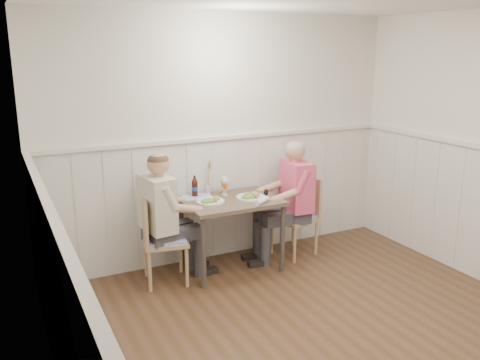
{
  "coord_description": "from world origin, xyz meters",
  "views": [
    {
      "loc": [
        -2.22,
        -2.63,
        2.23
      ],
      "look_at": [
        -0.11,
        1.64,
        1.0
      ],
      "focal_mm": 38.0,
      "sensor_mm": 36.0,
      "label": 1
    }
  ],
  "objects_px": {
    "man_in_pink": "(293,209)",
    "grass_vase": "(208,178)",
    "chair_right": "(298,213)",
    "diner_cream": "(162,228)",
    "beer_bottle": "(195,187)",
    "dining_table": "(231,209)",
    "chair_left": "(159,237)"
  },
  "relations": [
    {
      "from": "dining_table",
      "to": "diner_cream",
      "type": "distance_m",
      "value": 0.75
    },
    {
      "from": "chair_right",
      "to": "diner_cream",
      "type": "xyz_separation_m",
      "value": [
        -1.58,
        -0.05,
        0.09
      ]
    },
    {
      "from": "diner_cream",
      "to": "beer_bottle",
      "type": "xyz_separation_m",
      "value": [
        0.45,
        0.27,
        0.29
      ]
    },
    {
      "from": "dining_table",
      "to": "man_in_pink",
      "type": "relative_size",
      "value": 0.73
    },
    {
      "from": "man_in_pink",
      "to": "grass_vase",
      "type": "xyz_separation_m",
      "value": [
        -0.85,
        0.34,
        0.36
      ]
    },
    {
      "from": "dining_table",
      "to": "man_in_pink",
      "type": "xyz_separation_m",
      "value": [
        0.72,
        -0.03,
        -0.1
      ]
    },
    {
      "from": "chair_left",
      "to": "grass_vase",
      "type": "height_order",
      "value": "grass_vase"
    },
    {
      "from": "grass_vase",
      "to": "chair_left",
      "type": "bearing_deg",
      "value": -154.54
    },
    {
      "from": "chair_right",
      "to": "dining_table",
      "type": "bearing_deg",
      "value": -177.02
    },
    {
      "from": "chair_right",
      "to": "beer_bottle",
      "type": "distance_m",
      "value": 1.21
    },
    {
      "from": "chair_right",
      "to": "beer_bottle",
      "type": "xyz_separation_m",
      "value": [
        -1.13,
        0.22,
        0.38
      ]
    },
    {
      "from": "dining_table",
      "to": "beer_bottle",
      "type": "xyz_separation_m",
      "value": [
        -0.29,
        0.27,
        0.2
      ]
    },
    {
      "from": "chair_left",
      "to": "man_in_pink",
      "type": "xyz_separation_m",
      "value": [
        1.49,
        -0.03,
        0.08
      ]
    },
    {
      "from": "chair_right",
      "to": "man_in_pink",
      "type": "relative_size",
      "value": 0.65
    },
    {
      "from": "chair_left",
      "to": "grass_vase",
      "type": "distance_m",
      "value": 0.84
    },
    {
      "from": "dining_table",
      "to": "chair_left",
      "type": "relative_size",
      "value": 1.11
    },
    {
      "from": "chair_left",
      "to": "diner_cream",
      "type": "bearing_deg",
      "value": -10.78
    },
    {
      "from": "diner_cream",
      "to": "chair_left",
      "type": "bearing_deg",
      "value": 169.22
    },
    {
      "from": "chair_left",
      "to": "man_in_pink",
      "type": "height_order",
      "value": "man_in_pink"
    },
    {
      "from": "chair_right",
      "to": "beer_bottle",
      "type": "bearing_deg",
      "value": 168.83
    },
    {
      "from": "dining_table",
      "to": "grass_vase",
      "type": "relative_size",
      "value": 2.57
    },
    {
      "from": "dining_table",
      "to": "man_in_pink",
      "type": "height_order",
      "value": "man_in_pink"
    },
    {
      "from": "diner_cream",
      "to": "beer_bottle",
      "type": "distance_m",
      "value": 0.6
    },
    {
      "from": "diner_cream",
      "to": "beer_bottle",
      "type": "bearing_deg",
      "value": 30.8
    },
    {
      "from": "dining_table",
      "to": "chair_left",
      "type": "xyz_separation_m",
      "value": [
        -0.77,
        0.0,
        -0.18
      ]
    },
    {
      "from": "grass_vase",
      "to": "dining_table",
      "type": "bearing_deg",
      "value": -67.74
    },
    {
      "from": "dining_table",
      "to": "grass_vase",
      "type": "height_order",
      "value": "grass_vase"
    },
    {
      "from": "man_in_pink",
      "to": "grass_vase",
      "type": "bearing_deg",
      "value": 158.14
    },
    {
      "from": "chair_left",
      "to": "diner_cream",
      "type": "distance_m",
      "value": 0.09
    },
    {
      "from": "diner_cream",
      "to": "grass_vase",
      "type": "relative_size",
      "value": 3.52
    },
    {
      "from": "dining_table",
      "to": "chair_left",
      "type": "bearing_deg",
      "value": 179.71
    },
    {
      "from": "chair_right",
      "to": "man_in_pink",
      "type": "xyz_separation_m",
      "value": [
        -0.12,
        -0.07,
        0.09
      ]
    }
  ]
}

